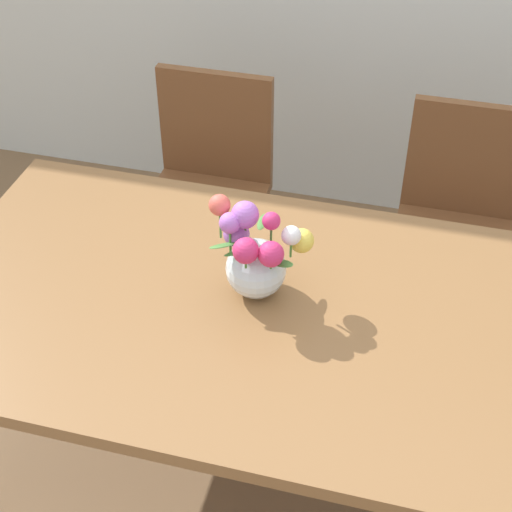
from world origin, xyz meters
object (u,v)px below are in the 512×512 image
Objects in this scene: chair_right at (459,218)px; dining_table at (276,331)px; chair_left at (209,180)px; flower_vase at (255,256)px.

dining_table is at bearing 61.52° from chair_right.
chair_left is 1.00× the size of chair_right.
flower_vase is (0.38, -0.78, 0.35)m from chair_left.
chair_left is 3.30× the size of flower_vase.
dining_table is 2.06× the size of chair_left.
dining_table is at bearing 118.48° from chair_left.
flower_vase reaches higher than chair_left.
dining_table is 0.96m from chair_left.
chair_right is (0.90, 0.00, 0.00)m from chair_left.
dining_table is 0.96m from chair_right.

